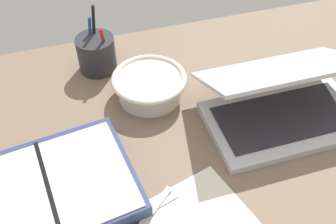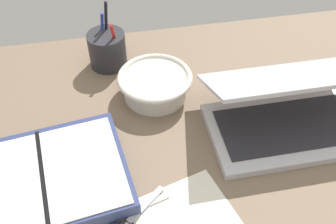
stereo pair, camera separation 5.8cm
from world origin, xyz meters
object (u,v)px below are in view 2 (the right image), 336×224
object	(u,v)px
laptop	(289,111)
pen_cup	(107,49)
scissors	(126,218)
bowl	(155,84)
planner	(44,182)

from	to	relation	value
laptop	pen_cup	xyz separation A→B (cm)	(-36.97, 30.09, 0.23)
scissors	pen_cup	bearing A→B (deg)	61.21
scissors	laptop	bearing A→B (deg)	-4.25
laptop	bowl	world-z (taller)	laptop
laptop	planner	distance (cm)	52.79
bowl	scissors	bearing A→B (deg)	-108.85
laptop	pen_cup	size ratio (longest dim) A/B	2.11
laptop	bowl	xyz separation A→B (cm)	(-26.93, 15.58, -1.01)
laptop	bowl	distance (cm)	31.13
pen_cup	planner	bearing A→B (deg)	-112.64
laptop	planner	world-z (taller)	laptop
pen_cup	planner	xyz separation A→B (cm)	(-15.34, -36.79, -2.72)
bowl	pen_cup	xyz separation A→B (cm)	(-10.04, 14.51, 1.24)
planner	pen_cup	bearing A→B (deg)	59.77
bowl	pen_cup	bearing A→B (deg)	124.67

